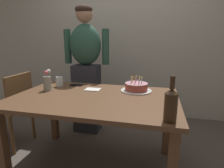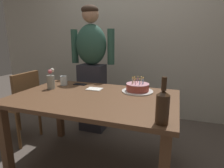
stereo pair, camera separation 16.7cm
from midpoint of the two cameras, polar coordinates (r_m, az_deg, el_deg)
The scene contains 11 objects.
ground_plane at distance 2.08m, azimuth -7.40°, elevation -23.60°, with size 10.00×10.00×0.00m, color #564C44.
back_wall at distance 3.15m, azimuth 2.27°, elevation 14.36°, with size 5.20×0.10×2.60m, color beige.
dining_table at distance 1.77m, azimuth -8.03°, elevation -6.77°, with size 1.50×0.96×0.74m.
birthday_cake at distance 1.89m, azimuth 4.88°, elevation -1.08°, with size 0.31×0.31×0.15m.
water_glass_near at distance 2.18m, azimuth -17.74°, elevation 0.67°, with size 0.08×0.08×0.11m, color silver.
wine_bottle at distance 1.22m, azimuth 13.66°, elevation -6.04°, with size 0.08×0.08×0.30m.
cell_phone at distance 2.18m, azimuth -12.93°, elevation -0.35°, with size 0.14×0.07×0.01m, color black.
napkin_stack at distance 1.96m, azimuth -8.30°, elevation -1.68°, with size 0.16×0.12×0.01m, color white.
flower_vase at distance 2.04m, azimuth -21.28°, elevation 0.57°, with size 0.08×0.08×0.22m.
person_man_bearded at distance 2.51m, azimuth -9.76°, elevation 4.62°, with size 0.61×0.27×1.66m.
dining_chair at distance 2.50m, azimuth -29.32°, elevation -5.41°, with size 0.42×0.42×0.87m.
Camera 1 is at (0.55, -1.56, 1.25)m, focal length 30.19 mm.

